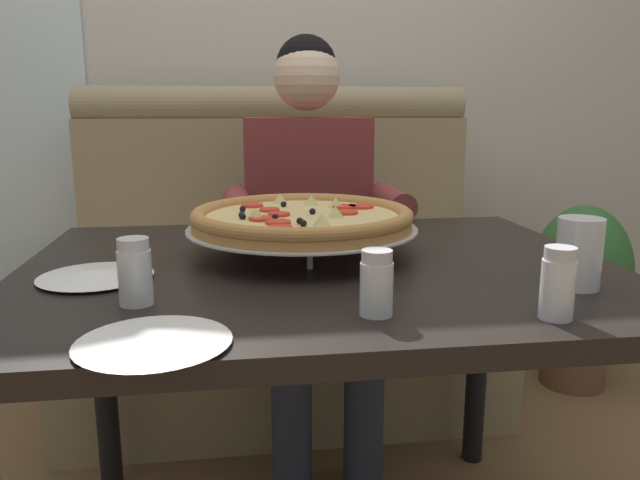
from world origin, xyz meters
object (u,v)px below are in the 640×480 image
object	(u,v)px
pizza	(302,219)
shaker_parmesan	(135,276)
shaker_oregano	(557,288)
potted_plant	(580,287)
booth_bench	(283,290)
plate_near_left	(96,274)
plate_near_right	(153,338)
dining_table	(319,304)
patio_chair	(30,213)
drinking_glass	(579,256)
diner_main	(311,218)
shaker_pepper_flakes	(376,288)

from	to	relation	value
pizza	shaker_parmesan	xyz separation A→B (m)	(-0.31, -0.31, -0.03)
shaker_oregano	potted_plant	size ratio (longest dim) A/B	0.16
booth_bench	plate_near_left	bearing A→B (deg)	-113.32
booth_bench	plate_near_right	world-z (taller)	booth_bench
dining_table	patio_chair	xyz separation A→B (m)	(-1.20, 2.05, -0.13)
shaker_parmesan	drinking_glass	xyz separation A→B (m)	(0.76, -0.01, 0.01)
plate_near_right	dining_table	bearing A→B (deg)	55.26
shaker_oregano	pizza	bearing A→B (deg)	125.10
plate_near_right	patio_chair	distance (m)	2.63
plate_near_left	drinking_glass	bearing A→B (deg)	-11.89
potted_plant	patio_chair	bearing A→B (deg)	152.48
pizza	plate_near_right	world-z (taller)	pizza
dining_table	booth_bench	bearing A→B (deg)	90.00
patio_chair	potted_plant	distance (m)	2.61
booth_bench	shaker_parmesan	world-z (taller)	booth_bench
dining_table	diner_main	bearing A→B (deg)	84.06
pizza	shaker_parmesan	distance (m)	0.44
diner_main	shaker_pepper_flakes	bearing A→B (deg)	-91.52
diner_main	potted_plant	distance (m)	1.11
plate_near_left	patio_chair	world-z (taller)	patio_chair
booth_bench	potted_plant	size ratio (longest dim) A/B	2.12
pizza	potted_plant	xyz separation A→B (m)	(1.14, 0.75, -0.43)
plate_near_right	drinking_glass	xyz separation A→B (m)	(0.71, 0.17, 0.05)
shaker_parmesan	patio_chair	distance (m)	2.45
booth_bench	shaker_parmesan	size ratio (longest dim) A/B	13.44
potted_plant	shaker_pepper_flakes	bearing A→B (deg)	-132.44
shaker_parmesan	shaker_oregano	bearing A→B (deg)	-14.07
shaker_pepper_flakes	drinking_glass	bearing A→B (deg)	13.36
shaker_parmesan	potted_plant	world-z (taller)	shaker_parmesan
booth_bench	plate_near_left	distance (m)	1.14
shaker_parmesan	drinking_glass	distance (m)	0.76
booth_bench	dining_table	bearing A→B (deg)	-90.00
patio_chair	potted_plant	world-z (taller)	patio_chair
dining_table	diner_main	distance (m)	0.68
plate_near_right	potted_plant	distance (m)	1.91
booth_bench	pizza	xyz separation A→B (m)	(-0.02, -0.85, 0.42)
potted_plant	shaker_parmesan	bearing A→B (deg)	-143.61
booth_bench	pizza	distance (m)	0.94
shaker_pepper_flakes	potted_plant	xyz separation A→B (m)	(1.07, 1.17, -0.39)
patio_chair	plate_near_right	bearing A→B (deg)	-69.48
booth_bench	shaker_oregano	bearing A→B (deg)	-76.81
shaker_oregano	plate_near_left	world-z (taller)	shaker_oregano
shaker_parmesan	drinking_glass	world-z (taller)	drinking_glass
pizza	shaker_pepper_flakes	xyz separation A→B (m)	(0.07, -0.42, -0.03)
booth_bench	shaker_pepper_flakes	distance (m)	1.32
plate_near_right	booth_bench	bearing A→B (deg)	78.17
plate_near_left	potted_plant	size ratio (longest dim) A/B	0.30
dining_table	drinking_glass	world-z (taller)	drinking_glass
drinking_glass	patio_chair	distance (m)	2.82
shaker_pepper_flakes	dining_table	bearing A→B (deg)	97.55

